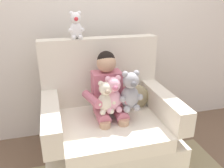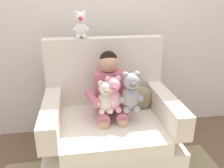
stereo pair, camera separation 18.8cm
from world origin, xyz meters
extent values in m
plane|color=brown|center=(0.00, 0.00, 0.00)|extent=(8.00, 8.00, 0.00)
cube|color=silver|center=(0.00, 0.69, 1.30)|extent=(6.00, 0.10, 2.60)
cube|color=silver|center=(0.00, 0.00, 0.17)|extent=(1.13, 0.89, 0.35)
cube|color=white|center=(0.00, -0.07, 0.41)|extent=(0.85, 0.75, 0.12)
cube|color=silver|center=(0.00, 0.37, 0.79)|extent=(1.13, 0.14, 0.66)
cube|color=silver|center=(-0.49, -0.07, 0.57)|extent=(0.14, 0.75, 0.21)
cube|color=silver|center=(0.49, -0.07, 0.57)|extent=(0.14, 0.75, 0.21)
cube|color=#C66B7F|center=(0.01, 0.13, 0.69)|extent=(0.26, 0.16, 0.34)
sphere|color=tan|center=(0.01, 0.13, 0.94)|extent=(0.17, 0.17, 0.17)
sphere|color=black|center=(0.01, 0.14, 0.97)|extent=(0.16, 0.16, 0.16)
cylinder|color=#C66B7F|center=(-0.07, 0.00, 0.52)|extent=(0.11, 0.26, 0.11)
cylinder|color=tan|center=(-0.07, -0.13, 0.37)|extent=(0.09, 0.09, 0.30)
cylinder|color=#C66B7F|center=(0.09, 0.00, 0.52)|extent=(0.11, 0.26, 0.11)
cylinder|color=tan|center=(0.09, -0.13, 0.37)|extent=(0.09, 0.09, 0.30)
cylinder|color=#C66B7F|center=(-0.15, 0.01, 0.67)|extent=(0.13, 0.27, 0.07)
cylinder|color=#C66B7F|center=(0.17, 0.01, 0.67)|extent=(0.13, 0.27, 0.07)
ellipsoid|color=#9E9EA3|center=(0.17, -0.06, 0.68)|extent=(0.16, 0.14, 0.21)
sphere|color=#9E9EA3|center=(0.17, -0.07, 0.84)|extent=(0.14, 0.14, 0.14)
sphere|color=slate|center=(0.17, -0.13, 0.83)|extent=(0.05, 0.05, 0.05)
sphere|color=#9E9EA3|center=(0.12, -0.06, 0.89)|extent=(0.05, 0.05, 0.05)
sphere|color=#9E9EA3|center=(0.09, -0.10, 0.69)|extent=(0.05, 0.05, 0.05)
sphere|color=#9E9EA3|center=(0.12, -0.12, 0.60)|extent=(0.06, 0.06, 0.06)
sphere|color=#9E9EA3|center=(0.21, -0.06, 0.89)|extent=(0.05, 0.05, 0.05)
sphere|color=#9E9EA3|center=(0.24, -0.10, 0.69)|extent=(0.05, 0.05, 0.05)
sphere|color=#9E9EA3|center=(0.21, -0.12, 0.60)|extent=(0.06, 0.06, 0.06)
ellipsoid|color=silver|center=(-0.05, -0.06, 0.66)|extent=(0.13, 0.11, 0.17)
sphere|color=silver|center=(-0.05, -0.07, 0.79)|extent=(0.11, 0.11, 0.11)
sphere|color=tan|center=(-0.05, -0.12, 0.78)|extent=(0.04, 0.04, 0.04)
sphere|color=silver|center=(-0.09, -0.06, 0.84)|extent=(0.04, 0.04, 0.04)
sphere|color=silver|center=(-0.11, -0.09, 0.67)|extent=(0.04, 0.04, 0.04)
sphere|color=silver|center=(-0.08, -0.11, 0.60)|extent=(0.05, 0.05, 0.05)
sphere|color=silver|center=(-0.01, -0.06, 0.84)|extent=(0.04, 0.04, 0.04)
sphere|color=silver|center=(0.02, -0.09, 0.67)|extent=(0.04, 0.04, 0.04)
sphere|color=silver|center=(-0.01, -0.11, 0.60)|extent=(0.05, 0.05, 0.05)
ellipsoid|color=#EAA8BC|center=(0.02, -0.05, 0.67)|extent=(0.14, 0.12, 0.19)
sphere|color=#EAA8BC|center=(0.02, -0.06, 0.81)|extent=(0.12, 0.12, 0.12)
sphere|color=#CC6684|center=(0.02, -0.11, 0.81)|extent=(0.05, 0.05, 0.05)
sphere|color=#EAA8BC|center=(-0.02, -0.05, 0.86)|extent=(0.05, 0.05, 0.05)
sphere|color=#EAA8BC|center=(-0.05, -0.08, 0.68)|extent=(0.05, 0.05, 0.05)
sphere|color=#EAA8BC|center=(-0.02, -0.10, 0.60)|extent=(0.05, 0.05, 0.05)
sphere|color=#EAA8BC|center=(0.06, -0.05, 0.86)|extent=(0.05, 0.05, 0.05)
sphere|color=#EAA8BC|center=(0.09, -0.08, 0.68)|extent=(0.05, 0.05, 0.05)
sphere|color=#EAA8BC|center=(0.06, -0.10, 0.60)|extent=(0.05, 0.05, 0.05)
ellipsoid|color=white|center=(-0.21, 0.37, 1.20)|extent=(0.11, 0.10, 0.15)
sphere|color=white|center=(-0.21, 0.36, 1.31)|extent=(0.10, 0.10, 0.10)
sphere|color=#DB333D|center=(-0.21, 0.32, 1.30)|extent=(0.04, 0.04, 0.04)
sphere|color=white|center=(-0.24, 0.37, 1.35)|extent=(0.04, 0.04, 0.04)
sphere|color=white|center=(-0.26, 0.35, 1.20)|extent=(0.04, 0.04, 0.04)
sphere|color=white|center=(-0.24, 0.33, 1.14)|extent=(0.04, 0.04, 0.04)
sphere|color=white|center=(-0.17, 0.37, 1.35)|extent=(0.04, 0.04, 0.04)
sphere|color=white|center=(-0.15, 0.35, 1.20)|extent=(0.04, 0.04, 0.04)
sphere|color=white|center=(-0.18, 0.33, 1.14)|extent=(0.04, 0.04, 0.04)
ellipsoid|color=#998C66|center=(0.30, 0.16, 0.57)|extent=(0.28, 0.16, 0.26)
camera|label=1|loc=(-0.45, -1.74, 1.51)|focal=36.97mm
camera|label=2|loc=(-0.26, -1.78, 1.51)|focal=36.97mm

